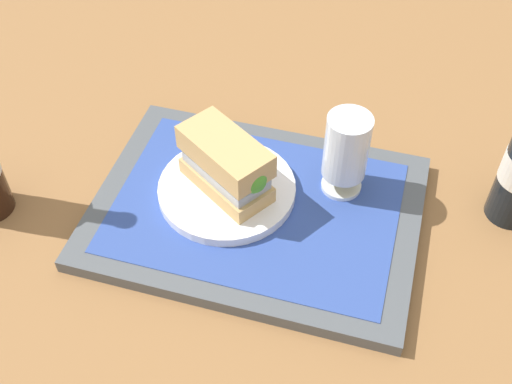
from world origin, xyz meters
The scene contains 6 objects.
ground_plane centered at (0.00, 0.00, 0.00)m, with size 3.00×3.00×0.00m, color olive.
tray centered at (0.00, 0.00, 0.01)m, with size 0.44×0.32×0.02m, color #4C5156.
placemat centered at (0.00, 0.00, 0.02)m, with size 0.38×0.27×0.00m, color #2D4793.
plate centered at (-0.05, 0.01, 0.03)m, with size 0.19×0.19×0.01m, color white.
sandwich centered at (-0.04, 0.01, 0.08)m, with size 0.14×0.12×0.08m.
beer_glass centered at (0.10, 0.07, 0.09)m, with size 0.06×0.06×0.12m.
Camera 1 is at (0.16, -0.55, 0.68)m, focal length 44.89 mm.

